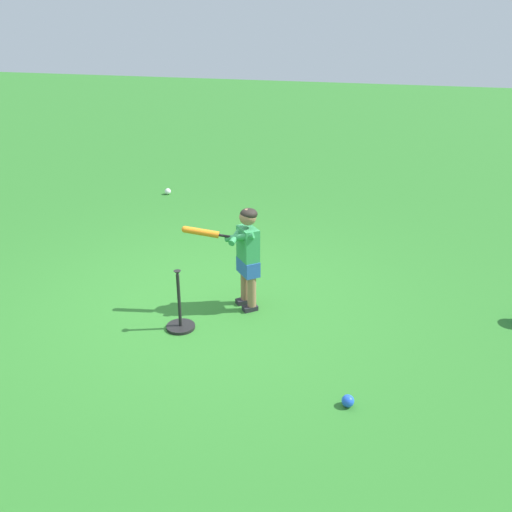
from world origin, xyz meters
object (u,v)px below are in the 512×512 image
object	(u,v)px
play_ball_behind_batter	(168,191)
batting_tee	(180,319)
play_ball_center_lawn	(348,401)
child_batter	(245,250)

from	to	relation	value
play_ball_behind_batter	batting_tee	world-z (taller)	batting_tee
play_ball_behind_batter	play_ball_center_lawn	distance (m)	5.94
child_batter	play_ball_center_lawn	distance (m)	1.91
batting_tee	child_batter	bearing A→B (deg)	50.27
child_batter	play_ball_behind_batter	xyz separation A→B (m)	(-2.37, 3.39, -0.60)
play_ball_behind_batter	batting_tee	xyz separation A→B (m)	(1.88, -3.98, 0.05)
child_batter	play_ball_center_lawn	xyz separation A→B (m)	(1.23, -1.34, -0.60)
play_ball_center_lawn	batting_tee	xyz separation A→B (m)	(-1.72, 0.75, 0.05)
play_ball_center_lawn	batting_tee	distance (m)	1.87
play_ball_behind_batter	batting_tee	size ratio (longest dim) A/B	0.17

